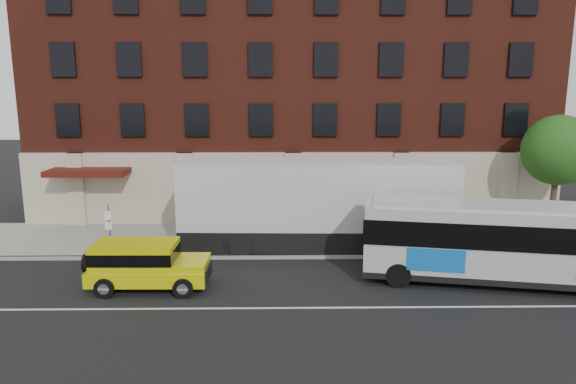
{
  "coord_description": "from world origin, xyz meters",
  "views": [
    {
      "loc": [
        -0.72,
        -17.13,
        7.83
      ],
      "look_at": [
        -0.38,
        5.5,
        3.22
      ],
      "focal_mm": 32.94,
      "sensor_mm": 36.0,
      "label": 1
    }
  ],
  "objects_px": {
    "city_bus": "(517,241)",
    "shipping_container": "(317,207)",
    "yellow_suv": "(143,263)",
    "street_tree": "(559,153)",
    "sign_pole": "(109,228)"
  },
  "relations": [
    {
      "from": "street_tree",
      "to": "shipping_container",
      "type": "distance_m",
      "value": 12.9
    },
    {
      "from": "sign_pole",
      "to": "yellow_suv",
      "type": "distance_m",
      "value": 4.45
    },
    {
      "from": "city_bus",
      "to": "shipping_container",
      "type": "distance_m",
      "value": 8.88
    },
    {
      "from": "city_bus",
      "to": "shipping_container",
      "type": "bearing_deg",
      "value": 148.43
    },
    {
      "from": "street_tree",
      "to": "shipping_container",
      "type": "bearing_deg",
      "value": -170.18
    },
    {
      "from": "street_tree",
      "to": "yellow_suv",
      "type": "bearing_deg",
      "value": -160.27
    },
    {
      "from": "shipping_container",
      "to": "yellow_suv",
      "type": "bearing_deg",
      "value": -145.49
    },
    {
      "from": "sign_pole",
      "to": "street_tree",
      "type": "xyz_separation_m",
      "value": [
        22.04,
        3.34,
        2.96
      ]
    },
    {
      "from": "street_tree",
      "to": "shipping_container",
      "type": "relative_size",
      "value": 0.48
    },
    {
      "from": "shipping_container",
      "to": "city_bus",
      "type": "bearing_deg",
      "value": -31.57
    },
    {
      "from": "sign_pole",
      "to": "yellow_suv",
      "type": "bearing_deg",
      "value": -56.3
    },
    {
      "from": "city_bus",
      "to": "yellow_suv",
      "type": "height_order",
      "value": "city_bus"
    },
    {
      "from": "sign_pole",
      "to": "shipping_container",
      "type": "height_order",
      "value": "shipping_container"
    },
    {
      "from": "sign_pole",
      "to": "shipping_container",
      "type": "distance_m",
      "value": 9.62
    },
    {
      "from": "sign_pole",
      "to": "city_bus",
      "type": "bearing_deg",
      "value": -11.49
    }
  ]
}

